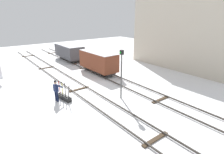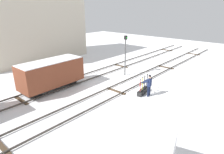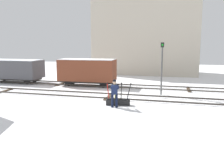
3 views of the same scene
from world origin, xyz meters
The scene contains 9 objects.
ground_plane centered at (0.00, 0.00, 0.00)m, with size 60.00×60.00×0.00m, color white.
track_main_line centered at (0.00, 0.00, 0.11)m, with size 44.00×1.94×0.18m.
track_siding_near centered at (0.00, 4.19, 0.11)m, with size 44.00×1.94×0.18m.
switch_lever_frame centered at (1.12, -1.88, 0.25)m, with size 1.61×0.60×1.45m.
rail_worker centered at (1.02, -2.44, 0.98)m, with size 0.61×0.68×1.73m.
signal_post centered at (3.67, 1.88, 2.42)m, with size 0.24×0.32×3.96m.
apartment_building centered at (1.07, 14.99, 4.88)m, with size 13.26×6.10×9.75m.
freight_car_back_track centered at (-10.87, 4.19, 1.33)m, with size 5.55×2.30×2.29m.
freight_car_far_end centered at (-3.13, 4.19, 1.42)m, with size 5.21×2.08×2.48m.
Camera 3 is at (4.16, -15.75, 3.83)m, focal length 36.89 mm.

